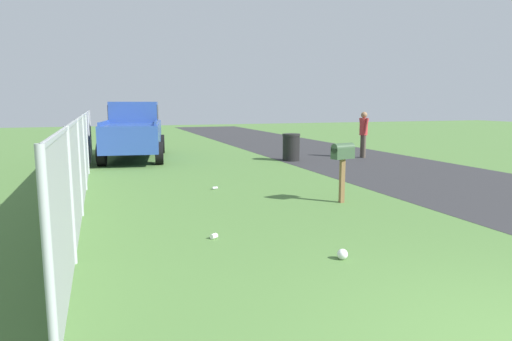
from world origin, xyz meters
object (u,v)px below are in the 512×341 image
mailbox (343,155)px  pickup_truck (134,129)px  pedestrian (364,131)px  trash_bin (291,147)px

mailbox → pickup_truck: 9.80m
mailbox → pedestrian: size_ratio=0.72×
trash_bin → pedestrian: size_ratio=0.56×
trash_bin → pedestrian: bearing=-91.7°
trash_bin → pedestrian: 2.96m
pedestrian → trash_bin: bearing=2.1°
mailbox → pedestrian: bearing=-49.1°
trash_bin → mailbox: bearing=165.1°
pickup_truck → pedestrian: size_ratio=3.20×
trash_bin → pedestrian: pedestrian is taller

